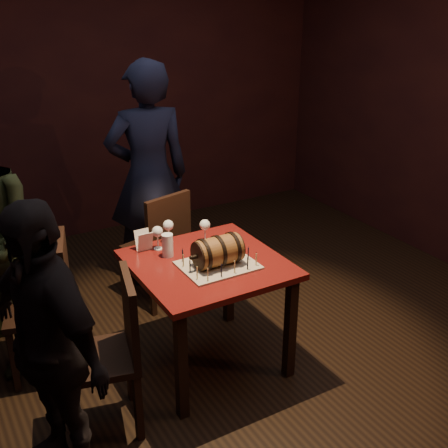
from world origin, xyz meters
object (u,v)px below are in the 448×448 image
at_px(wine_glass_mid, 168,226).
at_px(person_back, 149,176).
at_px(chair_back, 161,243).
at_px(wine_glass_right, 205,226).
at_px(person_left_front, 47,346).
at_px(pint_of_ale, 168,246).
at_px(chair_left_front, 114,346).
at_px(wine_glass_left, 157,233).
at_px(barrel_cake, 218,251).
at_px(chair_left_rear, 51,299).
at_px(pub_table, 208,277).

bearing_deg(wine_glass_mid, person_back, 74.93).
bearing_deg(person_back, chair_back, 86.52).
xyz_separation_m(wine_glass_right, person_left_front, (-1.21, -0.67, -0.12)).
distance_m(wine_glass_mid, pint_of_ale, 0.21).
xyz_separation_m(wine_glass_right, chair_left_front, (-0.84, -0.50, -0.35)).
bearing_deg(person_left_front, chair_back, 119.46).
relative_size(wine_glass_left, chair_left_front, 0.17).
height_order(wine_glass_right, pint_of_ale, wine_glass_right).
bearing_deg(barrel_cake, chair_left_rear, 150.56).
bearing_deg(person_left_front, pint_of_ale, 105.23).
bearing_deg(barrel_cake, person_left_front, -164.20).
bearing_deg(chair_back, chair_left_front, -125.37).
xyz_separation_m(person_back, person_left_front, (-1.24, -1.66, -0.17)).
relative_size(pub_table, wine_glass_right, 5.59).
relative_size(wine_glass_mid, chair_left_rear, 0.17).
distance_m(wine_glass_right, person_left_front, 1.39).
relative_size(wine_glass_right, chair_back, 0.17).
xyz_separation_m(pint_of_ale, chair_left_rear, (-0.71, 0.23, -0.30)).
distance_m(wine_glass_left, pint_of_ale, 0.13).
bearing_deg(chair_left_front, pub_table, 18.41).
bearing_deg(chair_back, wine_glass_left, -115.16).
height_order(chair_left_front, person_back, person_back).
bearing_deg(chair_back, person_back, 77.27).
xyz_separation_m(wine_glass_left, chair_left_front, (-0.52, -0.56, -0.35)).
xyz_separation_m(barrel_cake, chair_back, (0.03, 0.93, -0.33)).
bearing_deg(wine_glass_mid, chair_back, 72.93).
distance_m(barrel_cake, person_back, 1.35).
bearing_deg(pub_table, wine_glass_right, 64.37).
height_order(wine_glass_left, chair_left_rear, chair_left_rear).
bearing_deg(barrel_cake, pint_of_ale, 126.16).
relative_size(chair_left_rear, person_left_front, 0.62).
distance_m(pub_table, wine_glass_mid, 0.45).
bearing_deg(pub_table, person_left_front, -159.74).
relative_size(pub_table, chair_back, 0.97).
bearing_deg(wine_glass_left, wine_glass_mid, 29.69).
bearing_deg(barrel_cake, pub_table, 107.12).
relative_size(pint_of_ale, person_back, 0.08).
relative_size(pub_table, wine_glass_mid, 5.59).
height_order(wine_glass_mid, pint_of_ale, wine_glass_mid).
bearing_deg(wine_glass_mid, wine_glass_left, -150.31).
bearing_deg(chair_left_front, barrel_cake, 11.55).
relative_size(barrel_cake, chair_back, 0.36).
distance_m(barrel_cake, chair_left_rear, 1.10).
height_order(chair_back, person_left_front, person_left_front).
distance_m(barrel_cake, pint_of_ale, 0.35).
bearing_deg(chair_left_rear, wine_glass_right, -9.25).
bearing_deg(chair_back, pint_of_ale, -109.86).
bearing_deg(barrel_cake, person_back, 84.76).
bearing_deg(person_back, pub_table, 92.46).
relative_size(pub_table, chair_left_rear, 0.97).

